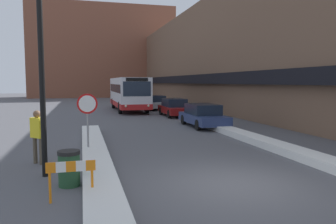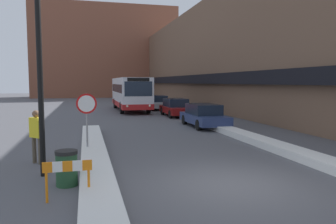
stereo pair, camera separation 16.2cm
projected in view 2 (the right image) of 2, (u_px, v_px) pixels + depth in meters
The scene contains 14 objects.
ground_plane at pixel (235, 184), 8.81m from camera, with size 160.00×160.00×0.00m, color #515156.
building_row_right at pixel (222, 57), 33.93m from camera, with size 5.50×60.00×10.81m.
building_backdrop_far at pixel (106, 52), 61.18m from camera, with size 26.00×8.00×16.60m.
snow_bank_left at pixel (95, 160), 10.96m from camera, with size 0.90×15.84×0.30m.
snow_bank_right at pixel (268, 144), 13.85m from camera, with size 0.90×15.70×0.30m.
city_bus at pixel (130, 93), 31.72m from camera, with size 2.65×10.36×3.15m.
parked_car_front at pixel (204, 115), 20.18m from camera, with size 1.88×4.44×1.40m.
parked_car_middle at pixel (176, 107), 26.44m from camera, with size 1.80×4.40×1.43m.
parked_car_back at pixel (157, 102), 33.21m from camera, with size 1.91×4.52×1.40m.
stop_sign at pixel (87, 110), 12.30m from camera, with size 0.76×0.08×2.32m.
street_lamp at pixel (48, 22), 9.28m from camera, with size 1.46×0.36×7.28m.
pedestrian at pixel (37, 132), 10.97m from camera, with size 0.50×0.50×1.81m.
trash_bin at pixel (67, 168), 8.68m from camera, with size 0.59×0.59×0.95m.
construction_barricade at pixel (68, 173), 7.53m from camera, with size 1.10×0.06×0.94m.
Camera 2 is at (-3.86, -7.89, 2.75)m, focal length 35.00 mm.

